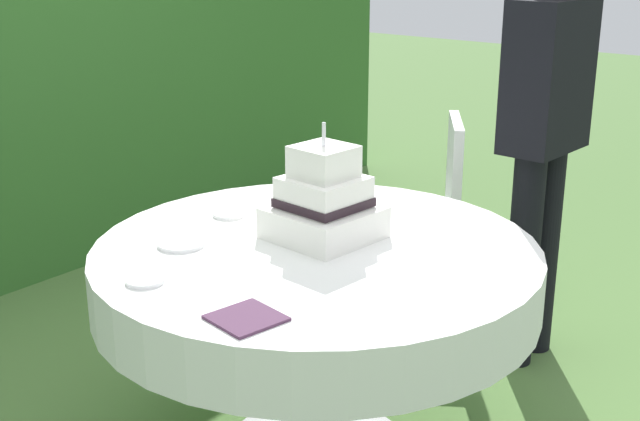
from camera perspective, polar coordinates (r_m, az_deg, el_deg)
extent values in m
cylinder|color=#4C4C51|center=(2.70, -0.25, -9.88)|extent=(0.13, 0.13, 0.69)
cylinder|color=brown|center=(2.55, -0.26, -2.75)|extent=(1.32, 1.32, 0.03)
cylinder|color=white|center=(2.58, -0.25, -4.29)|extent=(1.35, 1.35, 0.18)
cube|color=white|center=(2.60, 0.25, -0.82)|extent=(0.32, 0.32, 0.10)
cube|color=white|center=(2.57, 0.26, 1.23)|extent=(0.24, 0.24, 0.10)
cube|color=black|center=(2.58, 0.25, 0.57)|extent=(0.25, 0.25, 0.03)
cube|color=white|center=(2.54, 0.26, 3.32)|extent=(0.18, 0.18, 0.10)
sphere|color=#D13866|center=(2.72, 0.16, 1.70)|extent=(0.10, 0.10, 0.10)
cylinder|color=silver|center=(2.52, 0.26, 5.18)|extent=(0.01, 0.01, 0.07)
cylinder|color=white|center=(2.33, -11.73, -4.65)|extent=(0.10, 0.10, 0.01)
cylinder|color=white|center=(2.82, -6.16, -0.25)|extent=(0.11, 0.11, 0.01)
cylinder|color=white|center=(2.92, -1.78, 0.47)|extent=(0.15, 0.15, 0.01)
cylinder|color=white|center=(2.58, -9.36, -2.23)|extent=(0.14, 0.14, 0.01)
cube|color=#4C2D47|center=(2.08, -5.01, -7.25)|extent=(0.18, 0.18, 0.01)
cylinder|color=white|center=(3.85, 3.51, -2.99)|extent=(0.03, 0.03, 0.45)
cylinder|color=white|center=(3.55, 3.34, -4.86)|extent=(0.03, 0.03, 0.45)
cylinder|color=white|center=(3.85, 8.28, -3.12)|extent=(0.03, 0.03, 0.45)
cylinder|color=white|center=(3.56, 8.52, -5.00)|extent=(0.03, 0.03, 0.45)
cube|color=white|center=(3.61, 6.04, -0.36)|extent=(0.55, 0.55, 0.04)
cube|color=white|center=(3.56, 9.06, 2.91)|extent=(0.36, 0.25, 0.40)
cylinder|color=black|center=(3.45, 14.83, -2.60)|extent=(0.12, 0.12, 0.85)
cylinder|color=black|center=(3.32, 13.56, -3.36)|extent=(0.12, 0.12, 0.85)
cube|color=black|center=(3.20, 15.19, 8.77)|extent=(0.37, 0.22, 0.55)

